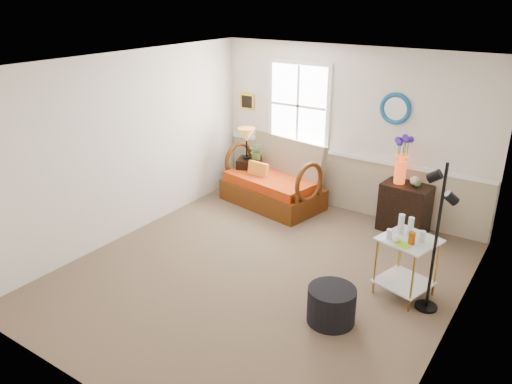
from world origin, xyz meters
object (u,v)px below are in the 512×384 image
Objects in this scene: loveseat at (273,174)px; floor_lamp at (436,240)px; ottoman at (331,305)px; lamp_stand at (249,176)px; side_table at (406,267)px; cabinet at (405,208)px.

floor_lamp is (3.02, -1.54, 0.33)m from loveseat.
ottoman is at bearing -136.85° from floor_lamp.
loveseat is 3.26m from ottoman.
side_table is at bearing -25.48° from lamp_stand.
floor_lamp reaches higher than lamp_stand.
side_table is 0.60m from floor_lamp.
cabinet is 1.00× the size of side_table.
side_table is 0.42× the size of floor_lamp.
floor_lamp reaches higher than side_table.
lamp_stand is 3.64m from side_table.
floor_lamp is (3.60, -1.69, 0.54)m from lamp_stand.
side_table is at bearing -66.52° from cabinet.
loveseat is at bearing 150.21° from floor_lamp.
loveseat is 2.23× the size of side_table.
lamp_stand is at bearing 176.16° from loveseat.
cabinet reaches higher than lamp_stand.
loveseat reaches higher than ottoman.
loveseat is 3.12× the size of ottoman.
side_table is (0.56, -1.66, 0.00)m from cabinet.
floor_lamp reaches higher than cabinet.
lamp_stand is 2.72m from cabinet.
loveseat is at bearing -168.80° from cabinet.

